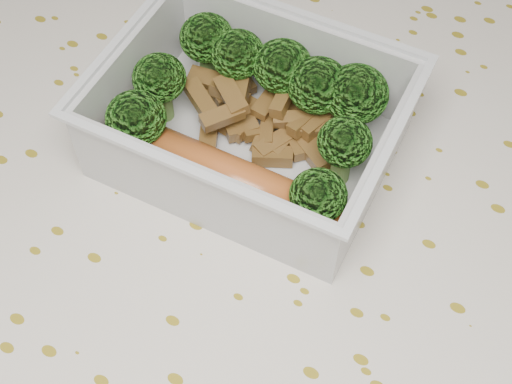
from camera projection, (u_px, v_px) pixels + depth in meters
The scene contains 6 objects.
dining_table at pixel (258, 273), 0.54m from camera, with size 1.40×0.90×0.75m.
tablecloth at pixel (258, 240), 0.50m from camera, with size 1.46×0.96×0.19m.
lunch_container at pixel (250, 129), 0.48m from camera, with size 0.20×0.16×0.07m.
broccoli_florets at pixel (264, 94), 0.47m from camera, with size 0.17×0.13×0.06m.
meat_pile at pixel (261, 117), 0.49m from camera, with size 0.12×0.07×0.03m.
sausage at pixel (228, 178), 0.46m from camera, with size 0.17×0.03×0.03m.
Camera 1 is at (0.12, -0.22, 1.15)m, focal length 50.00 mm.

